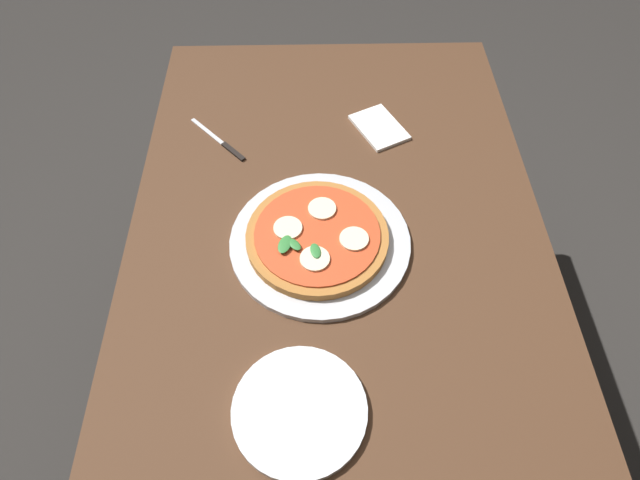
{
  "coord_description": "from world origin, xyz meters",
  "views": [
    {
      "loc": [
        -0.67,
        0.05,
        1.58
      ],
      "look_at": [
        -0.06,
        0.04,
        0.75
      ],
      "focal_mm": 30.26,
      "sensor_mm": 36.0,
      "label": 1
    }
  ],
  "objects_px": {
    "serving_tray": "(320,241)",
    "knife": "(224,144)",
    "napkin": "(379,127)",
    "dining_table": "(336,254)",
    "plate_white": "(300,411)",
    "pizza": "(317,236)"
  },
  "relations": [
    {
      "from": "dining_table",
      "to": "serving_tray",
      "type": "bearing_deg",
      "value": 147.86
    },
    {
      "from": "serving_tray",
      "to": "pizza",
      "type": "relative_size",
      "value": 1.28
    },
    {
      "from": "knife",
      "to": "dining_table",
      "type": "bearing_deg",
      "value": -132.05
    },
    {
      "from": "knife",
      "to": "napkin",
      "type": "bearing_deg",
      "value": -82.51
    },
    {
      "from": "serving_tray",
      "to": "knife",
      "type": "xyz_separation_m",
      "value": [
        0.28,
        0.21,
        -0.0
      ]
    },
    {
      "from": "dining_table",
      "to": "pizza",
      "type": "distance_m",
      "value": 0.16
    },
    {
      "from": "serving_tray",
      "to": "knife",
      "type": "distance_m",
      "value": 0.35
    },
    {
      "from": "napkin",
      "to": "knife",
      "type": "xyz_separation_m",
      "value": [
        -0.05,
        0.35,
        -0.0
      ]
    },
    {
      "from": "dining_table",
      "to": "serving_tray",
      "type": "height_order",
      "value": "serving_tray"
    },
    {
      "from": "napkin",
      "to": "knife",
      "type": "bearing_deg",
      "value": 97.49
    },
    {
      "from": "dining_table",
      "to": "napkin",
      "type": "bearing_deg",
      "value": -21.91
    },
    {
      "from": "plate_white",
      "to": "serving_tray",
      "type": "bearing_deg",
      "value": -6.77
    },
    {
      "from": "dining_table",
      "to": "plate_white",
      "type": "xyz_separation_m",
      "value": [
        -0.38,
        0.07,
        0.12
      ]
    },
    {
      "from": "serving_tray",
      "to": "knife",
      "type": "relative_size",
      "value": 2.42
    },
    {
      "from": "pizza",
      "to": "napkin",
      "type": "relative_size",
      "value": 2.09
    },
    {
      "from": "plate_white",
      "to": "knife",
      "type": "bearing_deg",
      "value": 15.66
    },
    {
      "from": "pizza",
      "to": "plate_white",
      "type": "bearing_deg",
      "value": 174.14
    },
    {
      "from": "serving_tray",
      "to": "plate_white",
      "type": "distance_m",
      "value": 0.33
    },
    {
      "from": "serving_tray",
      "to": "pizza",
      "type": "xyz_separation_m",
      "value": [
        -0.0,
        0.01,
        0.02
      ]
    },
    {
      "from": "knife",
      "to": "serving_tray",
      "type": "bearing_deg",
      "value": -142.97
    },
    {
      "from": "plate_white",
      "to": "dining_table",
      "type": "bearing_deg",
      "value": -10.94
    },
    {
      "from": "plate_white",
      "to": "napkin",
      "type": "relative_size",
      "value": 1.64
    }
  ]
}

